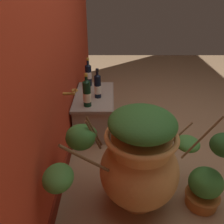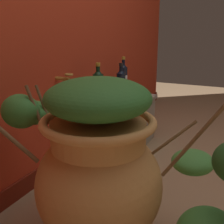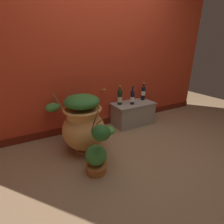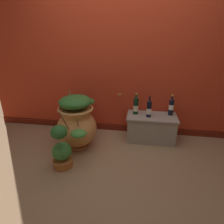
{
  "view_description": "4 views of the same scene",
  "coord_description": "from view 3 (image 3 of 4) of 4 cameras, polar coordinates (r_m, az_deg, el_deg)",
  "views": [
    {
      "loc": [
        -1.81,
        0.69,
        1.45
      ],
      "look_at": [
        -0.01,
        0.69,
        0.46
      ],
      "focal_mm": 38.01,
      "sensor_mm": 36.0,
      "label": 1
    },
    {
      "loc": [
        -1.56,
        -0.04,
        0.96
      ],
      "look_at": [
        -0.09,
        0.67,
        0.48
      ],
      "focal_mm": 46.84,
      "sensor_mm": 36.0,
      "label": 2
    },
    {
      "loc": [
        -1.15,
        -1.36,
        1.29
      ],
      "look_at": [
        -0.07,
        0.64,
        0.41
      ],
      "focal_mm": 26.42,
      "sensor_mm": 36.0,
      "label": 3
    },
    {
      "loc": [
        0.3,
        -1.77,
        1.48
      ],
      "look_at": [
        -0.08,
        0.65,
        0.51
      ],
      "focal_mm": 30.11,
      "sensor_mm": 36.0,
      "label": 4
    }
  ],
  "objects": [
    {
      "name": "wine_bottle_middle",
      "position": [
        3.1,
        10.77,
        6.69
      ],
      "size": [
        0.07,
        0.07,
        0.32
      ],
      "color": "black",
      "rests_on": "stone_ledge"
    },
    {
      "name": "stone_ledge",
      "position": [
        2.98,
        7.2,
        -0.22
      ],
      "size": [
        0.74,
        0.41,
        0.39
      ],
      "color": "#9E9384",
      "rests_on": "ground_plane"
    },
    {
      "name": "wine_bottle_right",
      "position": [
        2.81,
        7.09,
        5.23
      ],
      "size": [
        0.07,
        0.07,
        0.31
      ],
      "color": "black",
      "rests_on": "stone_ledge"
    },
    {
      "name": "potted_shrub",
      "position": [
        1.88,
        -5.48,
        -15.97
      ],
      "size": [
        0.25,
        0.25,
        0.32
      ],
      "color": "#C17033",
      "rests_on": "ground_plane"
    },
    {
      "name": "terracotta_urn",
      "position": [
        2.15,
        -9.97,
        -3.82
      ],
      "size": [
        0.66,
        1.22,
        0.77
      ],
      "color": "#D68E4C",
      "rests_on": "ground_plane"
    },
    {
      "name": "wine_bottle_left",
      "position": [
        2.78,
        2.72,
        5.33
      ],
      "size": [
        0.08,
        0.08,
        0.33
      ],
      "color": "black",
      "rests_on": "stone_ledge"
    },
    {
      "name": "ground_plane",
      "position": [
        2.2,
        9.89,
        -15.14
      ],
      "size": [
        7.0,
        7.0,
        0.0
      ],
      "primitive_type": "plane",
      "color": "#9E7A56"
    },
    {
      "name": "back_wall",
      "position": [
        2.8,
        -4.53,
        21.22
      ],
      "size": [
        4.4,
        0.33,
        2.6
      ],
      "color": "red",
      "rests_on": "ground_plane"
    }
  ]
}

